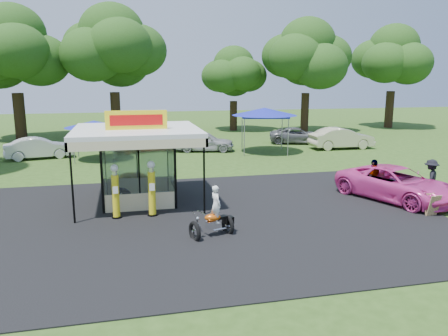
% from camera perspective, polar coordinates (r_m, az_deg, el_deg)
% --- Properties ---
extents(ground, '(120.00, 120.00, 0.00)m').
position_cam_1_polar(ground, '(15.74, -2.93, -8.92)').
color(ground, '#2A4816').
rests_on(ground, ground).
extents(asphalt_apron, '(20.00, 14.00, 0.04)m').
position_cam_1_polar(asphalt_apron, '(17.60, -4.07, -6.61)').
color(asphalt_apron, black).
rests_on(asphalt_apron, ground).
extents(gas_station_kiosk, '(5.40, 5.40, 4.18)m').
position_cam_1_polar(gas_station_kiosk, '(19.88, -11.19, 0.58)').
color(gas_station_kiosk, white).
rests_on(gas_station_kiosk, ground).
extents(gas_pump_left, '(0.41, 0.41, 2.22)m').
position_cam_1_polar(gas_pump_left, '(17.85, -13.98, -3.18)').
color(gas_pump_left, black).
rests_on(gas_pump_left, ground).
extents(gas_pump_right, '(0.43, 0.43, 2.30)m').
position_cam_1_polar(gas_pump_right, '(17.85, -9.41, -2.86)').
color(gas_pump_right, black).
rests_on(gas_pump_right, ground).
extents(motorcycle, '(1.69, 1.19, 1.92)m').
position_cam_1_polar(motorcycle, '(15.53, -1.26, -6.28)').
color(motorcycle, black).
rests_on(motorcycle, ground).
extents(spare_tires, '(1.06, 0.95, 0.86)m').
position_cam_1_polar(spare_tires, '(19.71, -13.28, -3.69)').
color(spare_tires, black).
rests_on(spare_tires, ground).
extents(a_frame_sign, '(0.52, 0.49, 0.91)m').
position_cam_1_polar(a_frame_sign, '(19.70, 25.52, -4.42)').
color(a_frame_sign, '#593819').
rests_on(a_frame_sign, ground).
extents(kiosk_car, '(2.82, 1.13, 0.96)m').
position_cam_1_polar(kiosk_car, '(22.31, -11.25, -1.65)').
color(kiosk_car, yellow).
rests_on(kiosk_car, ground).
extents(pink_sedan, '(4.44, 6.11, 1.54)m').
position_cam_1_polar(pink_sedan, '(21.54, 21.57, -1.93)').
color(pink_sedan, '#E73F9F').
rests_on(pink_sedan, ground).
extents(spectator_east_a, '(1.33, 1.26, 1.81)m').
position_cam_1_polar(spectator_east_a, '(22.71, 25.38, -1.23)').
color(spectator_east_a, black).
rests_on(spectator_east_a, ground).
extents(spectator_east_b, '(1.13, 0.97, 1.82)m').
position_cam_1_polar(spectator_east_b, '(21.65, 18.97, -1.30)').
color(spectator_east_b, gray).
rests_on(spectator_east_b, ground).
extents(bg_car_a, '(4.74, 2.54, 1.48)m').
position_cam_1_polar(bg_car_a, '(33.11, -23.04, 2.41)').
color(bg_car_a, beige).
rests_on(bg_car_a, ground).
extents(bg_car_b, '(4.97, 3.04, 1.34)m').
position_cam_1_polar(bg_car_b, '(33.99, -10.70, 3.24)').
color(bg_car_b, maroon).
rests_on(bg_car_b, ground).
extents(bg_car_c, '(4.85, 2.73, 1.56)m').
position_cam_1_polar(bg_car_c, '(33.59, -2.65, 3.52)').
color(bg_car_c, '#A0A0A4').
rests_on(bg_car_c, ground).
extents(bg_car_d, '(5.30, 3.58, 1.35)m').
position_cam_1_polar(bg_car_d, '(38.22, 9.63, 4.20)').
color(bg_car_d, slate).
rests_on(bg_car_d, ground).
extents(bg_car_e, '(5.09, 1.79, 1.68)m').
position_cam_1_polar(bg_car_e, '(36.02, 15.08, 3.78)').
color(bg_car_e, '#C3BD95').
rests_on(bg_car_e, ground).
extents(tent_west, '(3.87, 3.87, 2.70)m').
position_cam_1_polar(tent_west, '(31.02, -16.66, 5.47)').
color(tent_west, gray).
rests_on(tent_west, ground).
extents(tent_east, '(4.82, 4.82, 3.37)m').
position_cam_1_polar(tent_east, '(32.90, 5.30, 7.29)').
color(tent_east, gray).
rests_on(tent_east, ground).
extents(oak_far_b, '(9.80, 9.80, 11.69)m').
position_cam_1_polar(oak_far_b, '(43.90, -25.73, 13.07)').
color(oak_far_b, black).
rests_on(oak_far_b, ground).
extents(oak_far_c, '(10.17, 10.17, 11.99)m').
position_cam_1_polar(oak_far_c, '(42.77, -14.31, 14.10)').
color(oak_far_c, black).
rests_on(oak_far_c, ground).
extents(oak_far_d, '(7.28, 7.28, 8.67)m').
position_cam_1_polar(oak_far_d, '(46.98, 1.26, 11.66)').
color(oak_far_d, black).
rests_on(oak_far_d, ground).
extents(oak_far_e, '(9.43, 9.43, 11.23)m').
position_cam_1_polar(oak_far_e, '(45.73, 10.74, 13.52)').
color(oak_far_e, black).
rests_on(oak_far_e, ground).
extents(oak_far_f, '(9.25, 9.25, 11.14)m').
position_cam_1_polar(oak_far_f, '(53.19, 21.19, 12.65)').
color(oak_far_f, black).
rests_on(oak_far_f, ground).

